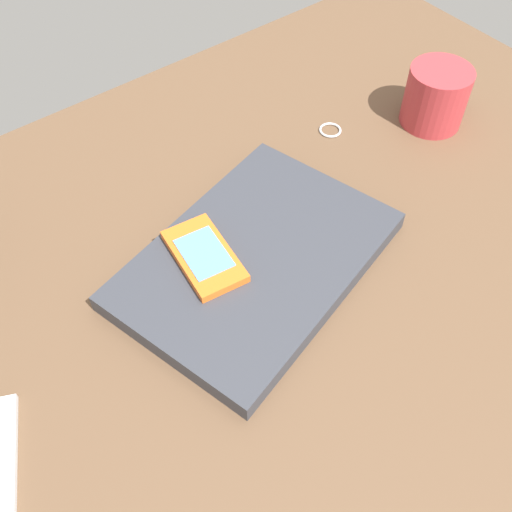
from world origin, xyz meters
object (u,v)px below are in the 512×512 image
Objects in this scene: laptop_closed at (256,260)px; key_ring at (330,130)px; coffee_mug at (437,96)px; cell_phone_on_laptop at (204,256)px.

key_ring is (24.01, 13.21, -1.05)cm from laptop_closed.
coffee_mug is at bearing -6.44° from laptop_closed.
coffee_mug is at bearing 3.84° from cell_phone_on_laptop.
coffee_mug is at bearing -28.36° from key_ring.
cell_phone_on_laptop is (-5.26, 3.04, 1.80)cm from laptop_closed.
coffee_mug is (37.53, 5.92, 3.12)cm from laptop_closed.
cell_phone_on_laptop reaches higher than laptop_closed.
key_ring is at bearing 13.42° from laptop_closed.
coffee_mug is (42.78, 2.87, 1.32)cm from cell_phone_on_laptop.
laptop_closed is 38.12cm from coffee_mug.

